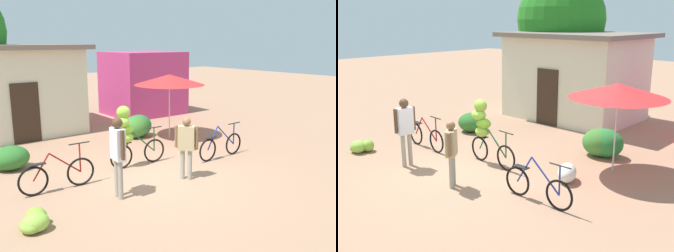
% 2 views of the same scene
% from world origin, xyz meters
% --- Properties ---
extents(ground_plane, '(60.00, 60.00, 0.00)m').
position_xyz_m(ground_plane, '(0.00, 0.00, 0.00)').
color(ground_plane, '#A4795D').
extents(building_low, '(5.03, 3.78, 3.20)m').
position_xyz_m(building_low, '(-1.50, 6.96, 1.62)').
color(building_low, beige).
rests_on(building_low, ground).
extents(tree_behind_building, '(3.60, 3.60, 5.47)m').
position_xyz_m(tree_behind_building, '(-2.99, 7.99, 3.65)').
color(tree_behind_building, brown).
rests_on(tree_behind_building, ground).
extents(hedge_bush_front_left, '(0.97, 0.86, 0.64)m').
position_xyz_m(hedge_bush_front_left, '(-2.76, 2.84, 0.32)').
color(hedge_bush_front_left, '#2D6B28').
rests_on(hedge_bush_front_left, ground).
extents(hedge_bush_front_right, '(1.00, 0.86, 0.77)m').
position_xyz_m(hedge_bush_front_right, '(1.68, 3.64, 0.38)').
color(hedge_bush_front_right, '#3B7F31').
rests_on(hedge_bush_front_right, ground).
extents(hedge_bush_mid, '(1.00, 0.84, 0.79)m').
position_xyz_m(hedge_bush_mid, '(1.84, 3.70, 0.39)').
color(hedge_bush_mid, '#278036').
rests_on(hedge_bush_mid, ground).
extents(market_umbrella, '(2.40, 2.40, 2.22)m').
position_xyz_m(market_umbrella, '(2.57, 2.84, 2.05)').
color(market_umbrella, beige).
rests_on(market_umbrella, ground).
extents(bicycle_leftmost, '(1.77, 0.17, 1.04)m').
position_xyz_m(bicycle_leftmost, '(-2.34, 0.69, 0.37)').
color(bicycle_leftmost, black).
rests_on(bicycle_leftmost, ground).
extents(bicycle_near_pile, '(1.69, 0.41, 1.69)m').
position_xyz_m(bicycle_near_pile, '(-0.24, 1.06, 0.98)').
color(bicycle_near_pile, black).
rests_on(bicycle_near_pile, ground).
extents(bicycle_center_loaded, '(1.74, 0.15, 0.97)m').
position_xyz_m(bicycle_center_loaded, '(2.35, 0.15, 0.36)').
color(bicycle_center_loaded, black).
rests_on(bicycle_center_loaded, ground).
extents(banana_pile_on_ground, '(0.67, 0.74, 0.36)m').
position_xyz_m(banana_pile_on_ground, '(-3.41, -0.81, 0.16)').
color(banana_pile_on_ground, '#83AE34').
rests_on(banana_pile_on_ground, ground).
extents(produce_sack, '(0.72, 0.82, 0.44)m').
position_xyz_m(produce_sack, '(2.12, 1.50, 0.22)').
color(produce_sack, silver).
rests_on(produce_sack, ground).
extents(person_vendor, '(0.24, 0.58, 1.78)m').
position_xyz_m(person_vendor, '(-1.47, -0.52, 1.10)').
color(person_vendor, gray).
rests_on(person_vendor, ground).
extents(person_bystander, '(0.41, 0.47, 1.54)m').
position_xyz_m(person_bystander, '(0.42, -0.54, 0.94)').
color(person_bystander, gray).
rests_on(person_bystander, ground).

